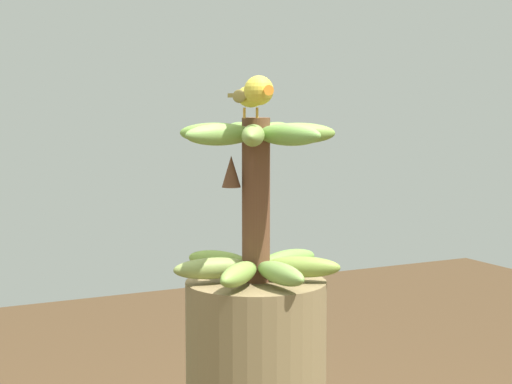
{
  "coord_description": "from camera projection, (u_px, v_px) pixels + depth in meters",
  "views": [
    {
      "loc": [
        0.74,
        1.45,
        1.29
      ],
      "look_at": [
        0.0,
        0.0,
        1.12
      ],
      "focal_mm": 60.57,
      "sensor_mm": 36.0,
      "label": 1
    }
  ],
  "objects": [
    {
      "name": "banana_bunch",
      "position": [
        256.0,
        200.0,
        1.64
      ],
      "size": [
        0.32,
        0.32,
        0.31
      ],
      "color": "brown",
      "rests_on": "banana_tree"
    },
    {
      "name": "perched_bird",
      "position": [
        254.0,
        94.0,
        1.55
      ],
      "size": [
        0.06,
        0.18,
        0.08
      ],
      "color": "#C68933",
      "rests_on": "banana_bunch"
    }
  ]
}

